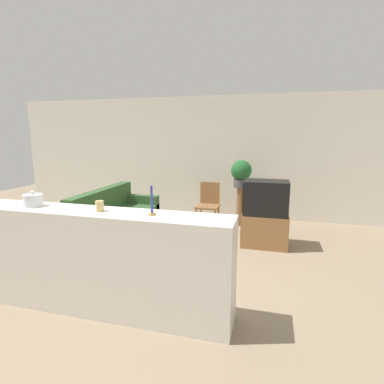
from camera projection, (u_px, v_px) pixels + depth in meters
ground_plane at (128, 278)px, 3.91m from camera, size 14.00×14.00×0.00m
wall_back at (194, 157)px, 6.91m from camera, size 9.00×0.06×2.70m
couch at (116, 221)px, 5.42m from camera, size 0.84×1.93×0.89m
tv_stand at (264, 230)px, 5.05m from camera, size 0.76×0.52×0.55m
television at (266, 198)px, 4.94m from camera, size 0.73×0.49×0.57m
wooden_chair at (209, 202)px, 6.07m from camera, size 0.44×0.44×0.90m
plant_stand at (240, 206)px, 6.17m from camera, size 0.15×0.15×0.81m
potted_plant at (241, 172)px, 6.04m from camera, size 0.42×0.42×0.55m
foreground_counter at (95, 261)px, 3.15m from camera, size 2.93×0.44×1.09m
decorative_bowl at (33, 200)px, 3.22m from camera, size 0.20×0.20×0.17m
candle_jar at (100, 206)px, 3.01m from camera, size 0.08×0.08×0.11m
candlestick at (152, 205)px, 2.86m from camera, size 0.07×0.07×0.29m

